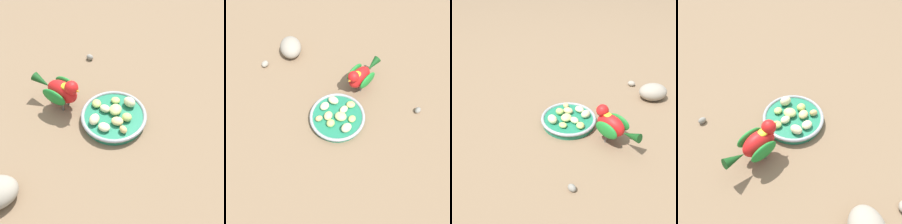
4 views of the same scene
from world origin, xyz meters
The scene contains 14 objects.
ground_plane centered at (0.00, 0.00, 0.00)m, with size 4.00×4.00×0.00m, color #7A6047.
feeding_bowl centered at (-0.02, 0.02, 0.01)m, with size 0.18×0.18×0.03m.
apple_piece_0 centered at (-0.02, 0.08, 0.03)m, with size 0.04×0.03×0.03m, color beige.
apple_piece_1 centered at (-0.02, 0.03, 0.03)m, with size 0.04×0.03×0.02m, color #C6D17A.
apple_piece_2 centered at (0.01, 0.01, 0.03)m, with size 0.03×0.03×0.02m, color #E5C67F.
apple_piece_3 centered at (-0.05, 0.05, 0.03)m, with size 0.03×0.02×0.01m, color #B2CC66.
apple_piece_4 centered at (-0.03, -0.04, 0.03)m, with size 0.04×0.03×0.02m, color beige.
apple_piece_5 centered at (-0.04, 0.01, 0.03)m, with size 0.03×0.02×0.02m, color beige.
apple_piece_6 centered at (0.02, 0.04, 0.03)m, with size 0.03×0.03×0.02m, color #B2CC66.
apple_piece_7 centered at (0.04, 0.01, 0.03)m, with size 0.02×0.02×0.02m, color tan.
apple_piece_8 centered at (0.01, -0.03, 0.03)m, with size 0.03×0.03×0.02m, color beige.
apple_piece_9 centered at (-0.07, 0.00, 0.03)m, with size 0.03×0.03×0.02m, color #B2CC66.
parrot centered at (-0.14, -0.07, 0.07)m, with size 0.16×0.10×0.11m.
pebble_0 centered at (-0.28, 0.10, 0.01)m, with size 0.02×0.02×0.02m, color gray.
Camera 1 is at (0.41, -0.29, 0.66)m, focal length 48.12 mm.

